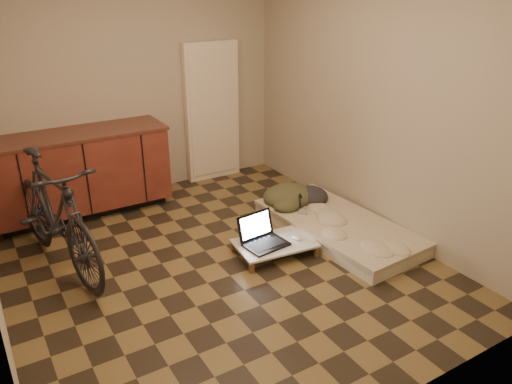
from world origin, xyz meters
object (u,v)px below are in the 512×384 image
futon (338,227)px  laptop (263,238)px  lap_desk (275,244)px  bicycle (54,209)px

futon → laptop: laptop is taller
futon → lap_desk: size_ratio=2.33×
bicycle → futon: 2.66m
futon → lap_desk: 0.76m
futon → lap_desk: (-0.76, -0.01, 0.03)m
futon → laptop: bearing=174.1°
futon → bicycle: bearing=159.4°
lap_desk → bicycle: bearing=161.9°
bicycle → futon: (2.50, -0.77, -0.50)m
bicycle → lap_desk: bicycle is taller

